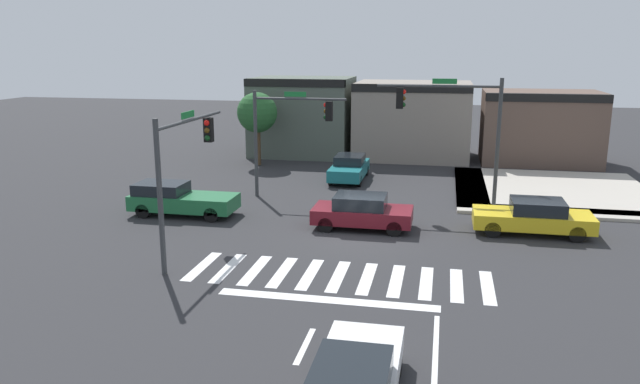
{
  "coord_description": "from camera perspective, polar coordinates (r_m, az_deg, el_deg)",
  "views": [
    {
      "loc": [
        3.26,
        -23.51,
        7.49
      ],
      "look_at": [
        -1.38,
        -0.79,
        1.97
      ],
      "focal_mm": 34.38,
      "sensor_mm": 36.0,
      "label": 1
    }
  ],
  "objects": [
    {
      "name": "car_teal",
      "position": [
        35.19,
        2.74,
        2.26
      ],
      "size": [
        1.8,
        4.49,
        1.43
      ],
      "rotation": [
        0.0,
        0.0,
        -1.57
      ],
      "color": "#196B70",
      "rests_on": "ground_plane"
    },
    {
      "name": "curb_corner_northeast",
      "position": [
        34.15,
        20.07,
        0.02
      ],
      "size": [
        10.0,
        10.6,
        0.15
      ],
      "color": "#B2AA9E",
      "rests_on": "ground_plane"
    },
    {
      "name": "car_yellow",
      "position": [
        26.5,
        19.25,
        -2.19
      ],
      "size": [
        4.72,
        1.94,
        1.42
      ],
      "color": "gold",
      "rests_on": "ground_plane"
    },
    {
      "name": "traffic_signal_northeast",
      "position": [
        28.84,
        12.44,
        6.7
      ],
      "size": [
        5.65,
        0.32,
        6.14
      ],
      "rotation": [
        0.0,
        0.0,
        3.14
      ],
      "color": "#383A3D",
      "rests_on": "ground_plane"
    },
    {
      "name": "traffic_signal_northwest",
      "position": [
        30.55,
        -2.94,
        6.32
      ],
      "size": [
        4.69,
        0.32,
        5.38
      ],
      "color": "#383A3D",
      "rests_on": "ground_plane"
    },
    {
      "name": "car_maroon",
      "position": [
        25.83,
        3.92,
        -1.82
      ],
      "size": [
        4.15,
        1.94,
        1.44
      ],
      "color": "maroon",
      "rests_on": "ground_plane"
    },
    {
      "name": "roadside_tree",
      "position": [
        39.53,
        -5.87,
        7.31
      ],
      "size": [
        2.57,
        2.57,
        4.68
      ],
      "color": "#4C3823",
      "rests_on": "ground_plane"
    },
    {
      "name": "bike_detector_marking",
      "position": [
        16.05,
        4.56,
        -14.47
      ],
      "size": [
        0.92,
        0.92,
        0.01
      ],
      "color": "yellow",
      "rests_on": "ground_plane"
    },
    {
      "name": "car_white",
      "position": [
        13.24,
        3.14,
        -17.42
      ],
      "size": [
        1.74,
        4.74,
        1.37
      ],
      "rotation": [
        0.0,
        0.0,
        1.57
      ],
      "color": "white",
      "rests_on": "ground_plane"
    },
    {
      "name": "crosswalk_near",
      "position": [
        20.69,
        1.71,
        -7.84
      ],
      "size": [
        10.1,
        2.91,
        0.01
      ],
      "color": "silver",
      "rests_on": "ground_plane"
    },
    {
      "name": "car_green",
      "position": [
        28.54,
        -12.99,
        -0.64
      ],
      "size": [
        4.77,
        1.89,
        1.47
      ],
      "color": "#1E6638",
      "rests_on": "ground_plane"
    },
    {
      "name": "storefront_row",
      "position": [
        42.6,
        8.44,
        6.6
      ],
      "size": [
        23.06,
        6.1,
        5.4
      ],
      "color": "#4C564C",
      "rests_on": "ground_plane"
    },
    {
      "name": "ground_plane",
      "position": [
        24.89,
        3.5,
        -4.16
      ],
      "size": [
        120.0,
        120.0,
        0.0
      ],
      "primitive_type": "plane",
      "color": "#2B2B2D"
    },
    {
      "name": "traffic_signal_southwest",
      "position": [
        22.43,
        -12.48,
        3.37
      ],
      "size": [
        0.32,
        5.77,
        5.26
      ],
      "rotation": [
        0.0,
        0.0,
        1.57
      ],
      "color": "#383A3D",
      "rests_on": "ground_plane"
    }
  ]
}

